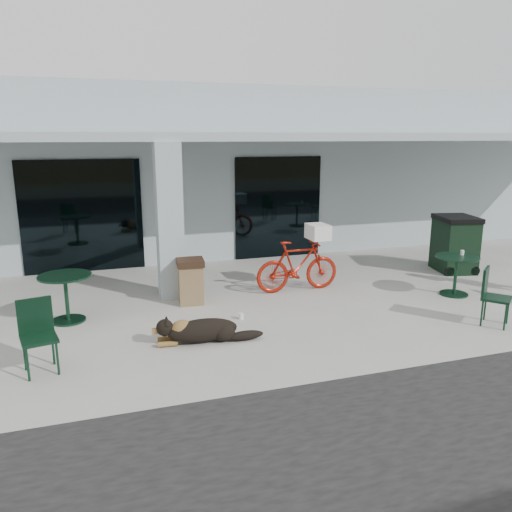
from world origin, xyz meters
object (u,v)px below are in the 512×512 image
object	(u,v)px
bicycle	(298,266)
cafe_chair_far_a	(497,298)
cafe_table_far	(456,276)
trash_receptacle	(191,281)
wheeled_bin	(455,244)
cafe_chair_near	(39,338)
dog	(203,329)
cafe_table_near	(67,298)

from	to	relation	value
bicycle	cafe_chair_far_a	world-z (taller)	bicycle
cafe_table_far	trash_receptacle	distance (m)	5.45
trash_receptacle	wheeled_bin	xyz separation A→B (m)	(6.58, 0.46, 0.23)
cafe_chair_near	cafe_chair_far_a	xyz separation A→B (m)	(7.38, -0.47, -0.01)
dog	cafe_table_near	bearing A→B (deg)	147.78
trash_receptacle	bicycle	bearing A→B (deg)	2.48
bicycle	wheeled_bin	xyz separation A→B (m)	(4.27, 0.36, 0.13)
wheeled_bin	trash_receptacle	bearing A→B (deg)	-163.80
cafe_table_near	wheeled_bin	xyz separation A→B (m)	(8.86, 0.78, 0.25)
trash_receptacle	cafe_chair_near	bearing A→B (deg)	-137.57
bicycle	trash_receptacle	bearing A→B (deg)	92.36
cafe_table_far	cafe_chair_far_a	distance (m)	1.72
cafe_table_far	trash_receptacle	xyz separation A→B (m)	(-5.32, 1.15, 0.03)
cafe_chair_near	trash_receptacle	distance (m)	3.45
wheeled_bin	cafe_table_far	bearing A→B (deg)	-115.70
trash_receptacle	wheeled_bin	world-z (taller)	wheeled_bin
bicycle	cafe_chair_near	bearing A→B (deg)	116.45
cafe_chair_far_a	wheeled_bin	world-z (taller)	wheeled_bin
cafe_chair_near	wheeled_bin	xyz separation A→B (m)	(9.13, 2.78, 0.16)
bicycle	cafe_chair_near	size ratio (longest dim) A/B	1.77
cafe_table_far	cafe_chair_near	bearing A→B (deg)	-171.52
cafe_chair_near	cafe_chair_far_a	distance (m)	7.39
cafe_chair_far_a	bicycle	bearing A→B (deg)	91.02
wheeled_bin	cafe_chair_near	bearing A→B (deg)	-150.80
trash_receptacle	wheeled_bin	bearing A→B (deg)	3.96
dog	cafe_table_near	xyz separation A→B (m)	(-2.10, 1.64, 0.21)
bicycle	trash_receptacle	distance (m)	2.31
bicycle	trash_receptacle	world-z (taller)	bicycle
cafe_chair_near	dog	bearing A→B (deg)	-3.82
dog	trash_receptacle	size ratio (longest dim) A/B	1.47
cafe_table_near	cafe_chair_near	size ratio (longest dim) A/B	0.89
cafe_table_near	cafe_table_far	xyz separation A→B (m)	(7.61, -0.83, -0.02)
bicycle	wheeled_bin	bearing A→B (deg)	-85.37
cafe_table_near	trash_receptacle	size ratio (longest dim) A/B	1.03
cafe_chair_near	trash_receptacle	xyz separation A→B (m)	(2.55, 2.33, -0.07)
bicycle	cafe_chair_near	distance (m)	5.43
dog	cafe_chair_near	xyz separation A→B (m)	(-2.37, -0.36, 0.30)
dog	cafe_chair_near	world-z (taller)	cafe_chair_near
cafe_chair_near	trash_receptacle	bearing A→B (deg)	29.95
cafe_chair_far_a	cafe_table_near	bearing A→B (deg)	120.79
bicycle	cafe_chair_far_a	distance (m)	3.84
bicycle	cafe_table_near	world-z (taller)	bicycle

